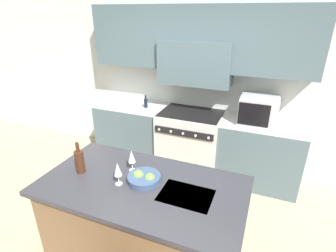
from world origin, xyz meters
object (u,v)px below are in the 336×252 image
at_px(range_stove, 190,141).
at_px(wine_bottle, 80,161).
at_px(microwave, 259,110).
at_px(wine_glass_near, 118,170).
at_px(fruit_bowl, 144,178).
at_px(wine_glass_far, 132,157).
at_px(oil_bottle_on_counter, 146,103).

bearing_deg(range_stove, wine_bottle, -106.17).
distance_m(range_stove, microwave, 1.12).
distance_m(wine_glass_near, fruit_bowl, 0.25).
bearing_deg(wine_glass_far, range_stove, 87.05).
distance_m(microwave, oil_bottle_on_counter, 1.66).
xyz_separation_m(wine_glass_near, fruit_bowl, (0.18, 0.12, -0.12)).
bearing_deg(oil_bottle_on_counter, range_stove, 1.57).
distance_m(microwave, wine_glass_near, 2.12).
relative_size(wine_glass_near, oil_bottle_on_counter, 1.10).
bearing_deg(wine_glass_near, fruit_bowl, 33.99).
xyz_separation_m(range_stove, oil_bottle_on_counter, (-0.73, -0.02, 0.54)).
relative_size(microwave, fruit_bowl, 1.62).
xyz_separation_m(wine_glass_far, oil_bottle_on_counter, (-0.65, 1.59, -0.05)).
relative_size(wine_bottle, fruit_bowl, 1.03).
bearing_deg(fruit_bowl, microwave, 64.62).
xyz_separation_m(wine_glass_near, oil_bottle_on_counter, (-0.64, 1.82, -0.05)).
bearing_deg(microwave, wine_glass_near, -118.44).
xyz_separation_m(microwave, wine_glass_far, (-1.00, -1.62, -0.05)).
bearing_deg(fruit_bowl, oil_bottle_on_counter, 116.01).
bearing_deg(microwave, wine_glass_far, -121.74).
height_order(microwave, fruit_bowl, microwave).
xyz_separation_m(microwave, wine_bottle, (-1.45, -1.83, -0.08)).
distance_m(range_stove, wine_glass_far, 1.71).
distance_m(wine_bottle, fruit_bowl, 0.64).
bearing_deg(wine_bottle, wine_glass_near, -4.23).
bearing_deg(microwave, range_stove, -178.84).
height_order(fruit_bowl, oil_bottle_on_counter, oil_bottle_on_counter).
relative_size(range_stove, wine_glass_near, 4.38).
xyz_separation_m(wine_bottle, oil_bottle_on_counter, (-0.21, 1.79, -0.02)).
bearing_deg(oil_bottle_on_counter, wine_glass_far, -67.78).
distance_m(microwave, wine_glass_far, 1.91).
relative_size(wine_bottle, wine_glass_far, 1.43).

